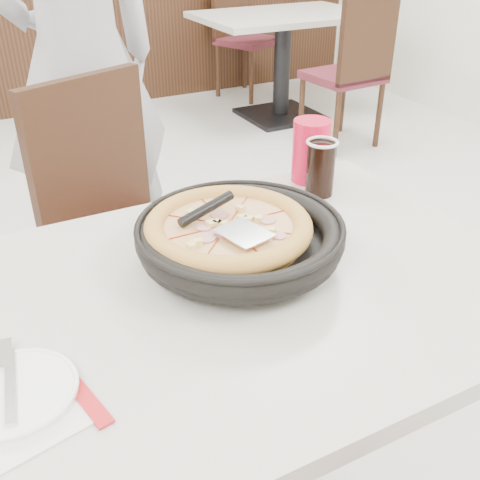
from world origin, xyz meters
name	(u,v)px	position (x,y,z in m)	size (l,w,h in m)	color
floor	(206,444)	(0.00, 0.00, 0.00)	(7.00, 7.00, 0.00)	beige
wainscot_back	(3,43)	(0.00, 3.48, 0.55)	(5.90, 0.03, 1.10)	black
main_table	(221,428)	(-0.07, -0.27, 0.38)	(1.20, 0.80, 0.75)	#BCB8AE
chair_far	(137,240)	(-0.02, 0.44, 0.47)	(0.42, 0.42, 0.95)	black
trivet	(231,262)	(-0.02, -0.22, 0.77)	(0.13, 0.13, 0.04)	black
pizza_pan	(240,244)	(0.01, -0.20, 0.79)	(0.39, 0.39, 0.01)	black
pizza	(228,234)	(-0.01, -0.19, 0.81)	(0.29, 0.29, 0.02)	#BE8A3D
pizza_server	(244,233)	(-0.01, -0.25, 0.84)	(0.08, 0.10, 0.00)	silver
napkin	(27,411)	(-0.44, -0.41, 0.75)	(0.16, 0.16, 0.00)	white
side_plate	(15,393)	(-0.45, -0.38, 0.76)	(0.18, 0.18, 0.01)	white
fork	(10,385)	(-0.45, -0.37, 0.77)	(0.01, 0.16, 0.00)	silver
cola_glass	(320,169)	(0.33, -0.01, 0.81)	(0.07, 0.07, 0.13)	black
red_cup	(311,151)	(0.35, 0.07, 0.83)	(0.10, 0.10, 0.16)	red
diner_person	(80,61)	(0.00, 0.99, 0.91)	(0.66, 0.43, 1.82)	#B2B1B7
bg_table_right	(282,67)	(1.79, 2.55, 0.38)	(1.20, 0.80, 0.75)	#BCB8AE
bg_chair_right_near	(343,73)	(1.84, 1.87, 0.47)	(0.42, 0.42, 0.95)	black
bg_chair_right_far	(248,38)	(1.85, 3.18, 0.47)	(0.42, 0.42, 0.95)	black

